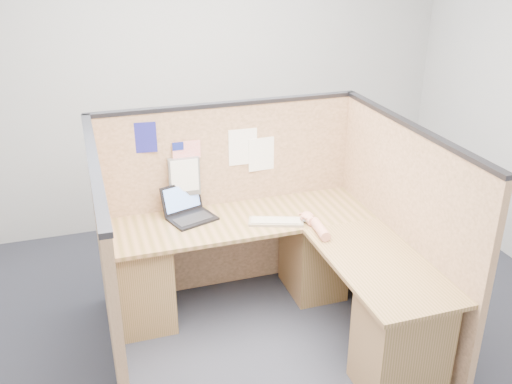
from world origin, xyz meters
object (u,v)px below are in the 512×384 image
object	(u,v)px
l_desk	(281,281)
keyboard	(276,221)
laptop	(190,209)
mouse	(307,219)

from	to	relation	value
l_desk	keyboard	size ratio (longest dim) A/B	4.68
laptop	keyboard	distance (m)	0.64
laptop	mouse	world-z (taller)	laptop
laptop	mouse	distance (m)	0.87
l_desk	laptop	xyz separation A→B (m)	(-0.53, 0.54, 0.39)
laptop	mouse	size ratio (longest dim) A/B	3.76
laptop	keyboard	size ratio (longest dim) A/B	0.97
mouse	keyboard	bearing A→B (deg)	168.31
laptop	l_desk	bearing A→B (deg)	-64.89
l_desk	keyboard	bearing A→B (deg)	80.72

